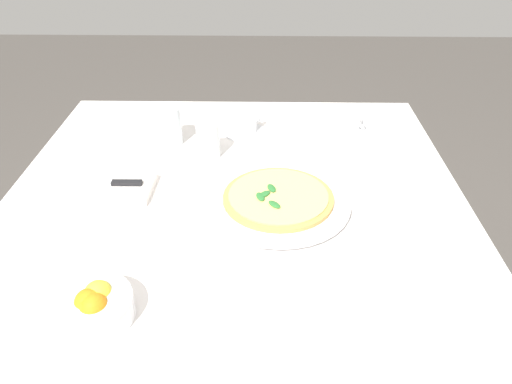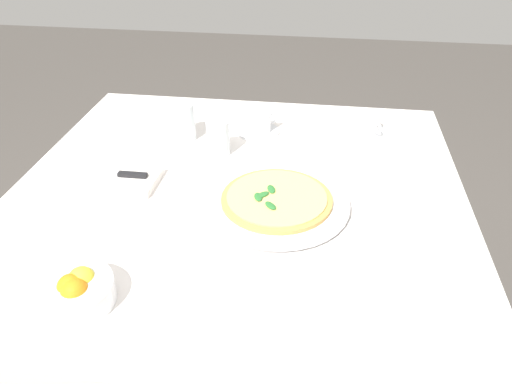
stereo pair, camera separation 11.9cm
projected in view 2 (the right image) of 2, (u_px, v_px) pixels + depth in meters
ground_plane at (241, 375)px, 1.64m from camera, size 8.00×8.00×0.00m
dining_table at (238, 231)px, 1.30m from camera, size 1.14×1.14×0.74m
pizza_plate at (277, 203)px, 1.16m from camera, size 0.35×0.35×0.02m
pizza at (277, 199)px, 1.16m from camera, size 0.26×0.26×0.02m
coffee_cup_left_edge at (259, 124)px, 1.49m from camera, size 0.13×0.13×0.06m
coffee_cup_back_corner at (367, 124)px, 1.49m from camera, size 0.13×0.13×0.06m
water_glass_far_left at (183, 123)px, 1.44m from camera, size 0.07×0.07×0.11m
water_glass_near_right at (218, 140)px, 1.37m from camera, size 0.07×0.07×0.10m
napkin_folded at (116, 178)px, 1.26m from camera, size 0.22×0.14×0.02m
dinner_knife at (114, 173)px, 1.25m from camera, size 0.20×0.02×0.01m
citrus_bowl at (74, 291)px, 0.90m from camera, size 0.15×0.15×0.06m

